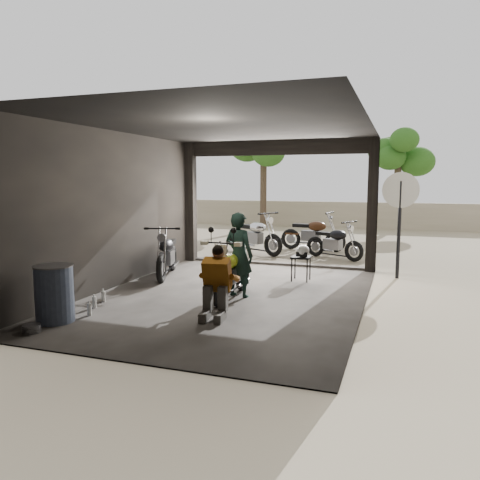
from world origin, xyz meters
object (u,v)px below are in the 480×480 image
Objects in this scene: main_bike at (231,268)px; sign_post at (400,207)px; outside_bike_c at (334,240)px; mechanic at (215,284)px; helmet at (303,251)px; outside_bike_b at (313,231)px; rider at (239,255)px; oil_drum at (54,295)px; outside_bike_a at (254,233)px; stool at (301,260)px; left_bike at (167,251)px.

sign_post reaches higher than main_bike.
mechanic is (-1.00, -6.39, 0.02)m from outside_bike_c.
sign_post is at bearing 39.14° from helmet.
rider reaches higher than outside_bike_b.
outside_bike_b is at bearing 74.65° from oil_drum.
helmet is at bearing 53.72° from oil_drum.
outside_bike_a is 3.38× the size of stool.
outside_bike_a is 4.82m from sign_post.
rider is 1.45m from mechanic.
outside_bike_a is at bearing 132.08° from helmet.
outside_bike_b is 7.77m from mechanic.
outside_bike_a reaches higher than stool.
outside_bike_b is at bearing 97.27° from stool.
left_bike reaches higher than main_bike.
outside_bike_a is at bearing 83.36° from oil_drum.
oil_drum reaches higher than helmet.
mechanic is at bearing 107.75° from rider.
stool is at bearing -137.08° from sign_post.
outside_bike_a is at bearing 112.90° from outside_bike_c.
sign_post reaches higher than outside_bike_a.
outside_bike_c reaches higher than helmet.
stool is 0.62× the size of oil_drum.
main_bike is 1.06× the size of rider.
sign_post reaches higher than outside_bike_c.
mechanic is 0.47× the size of sign_post.
outside_bike_c is (2.40, -0.15, -0.09)m from outside_bike_a.
sign_post is at bearing 46.44° from oil_drum.
oil_drum is 0.38× the size of sign_post.
stool is at bearing 69.29° from mechanic.
mechanic is (0.10, -1.43, -0.25)m from rider.
rider is 2.90× the size of stool.
outside_bike_c is at bearing 76.09° from main_bike.
rider is at bearing -139.26° from outside_bike_a.
outside_bike_a is 1.16× the size of outside_bike_c.
rider reaches higher than stool.
outside_bike_c is (3.28, 3.73, -0.05)m from left_bike.
oil_drum is (-3.05, -4.15, -0.24)m from helmet.
mechanic is at bearing -107.31° from sign_post.
left_bike reaches higher than helmet.
outside_bike_a reaches higher than outside_bike_c.
outside_bike_a reaches higher than oil_drum.
main_bike is at bearing -175.78° from outside_bike_b.
mechanic is 5.13m from sign_post.
helmet is 0.12× the size of sign_post.
outside_bike_b is 6.35m from rider.
rider is 1.91m from helmet.
mechanic is 1.25× the size of oil_drum.
sign_post reaches higher than helmet.
sign_post reaches higher than left_bike.
outside_bike_b is 1.13× the size of rider.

